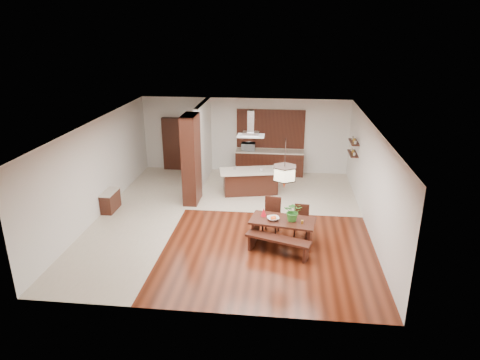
# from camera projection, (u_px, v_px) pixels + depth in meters

# --- Properties ---
(room_shell) EXTENTS (9.00, 9.04, 2.92)m
(room_shell) POSITION_uv_depth(u_px,v_px,m) (230.00, 153.00, 12.21)
(room_shell) COLOR #3E170B
(room_shell) RESTS_ON ground
(tile_hallway) EXTENTS (2.50, 9.00, 0.01)m
(tile_hallway) POSITION_uv_depth(u_px,v_px,m) (142.00, 214.00, 13.20)
(tile_hallway) COLOR beige
(tile_hallway) RESTS_ON ground
(tile_kitchen) EXTENTS (5.50, 4.00, 0.01)m
(tile_kitchen) POSITION_uv_depth(u_px,v_px,m) (274.00, 190.00, 15.13)
(tile_kitchen) COLOR beige
(tile_kitchen) RESTS_ON ground
(soffit_band) EXTENTS (8.00, 9.00, 0.02)m
(soffit_band) POSITION_uv_depth(u_px,v_px,m) (229.00, 125.00, 11.93)
(soffit_band) COLOR #432110
(soffit_band) RESTS_ON room_shell
(partition_pier) EXTENTS (0.45, 1.00, 2.90)m
(partition_pier) POSITION_uv_depth(u_px,v_px,m) (191.00, 159.00, 13.68)
(partition_pier) COLOR black
(partition_pier) RESTS_ON ground
(partition_stub) EXTENTS (0.18, 2.40, 2.90)m
(partition_stub) POSITION_uv_depth(u_px,v_px,m) (204.00, 142.00, 15.64)
(partition_stub) COLOR silver
(partition_stub) RESTS_ON ground
(hallway_console) EXTENTS (0.37, 0.88, 0.63)m
(hallway_console) POSITION_uv_depth(u_px,v_px,m) (110.00, 201.00, 13.38)
(hallway_console) COLOR black
(hallway_console) RESTS_ON ground
(hallway_doorway) EXTENTS (1.10, 0.20, 2.10)m
(hallway_doorway) POSITION_uv_depth(u_px,v_px,m) (177.00, 144.00, 16.94)
(hallway_doorway) COLOR black
(hallway_doorway) RESTS_ON ground
(rear_counter) EXTENTS (2.60, 0.62, 0.95)m
(rear_counter) POSITION_uv_depth(u_px,v_px,m) (269.00, 162.00, 16.58)
(rear_counter) COLOR black
(rear_counter) RESTS_ON ground
(kitchen_window) EXTENTS (2.60, 0.08, 1.50)m
(kitchen_window) POSITION_uv_depth(u_px,v_px,m) (271.00, 129.00, 16.38)
(kitchen_window) COLOR #A26230
(kitchen_window) RESTS_ON room_shell
(shelf_lower) EXTENTS (0.26, 0.90, 0.04)m
(shelf_lower) POSITION_uv_depth(u_px,v_px,m) (353.00, 154.00, 14.48)
(shelf_lower) COLOR black
(shelf_lower) RESTS_ON room_shell
(shelf_upper) EXTENTS (0.26, 0.90, 0.04)m
(shelf_upper) POSITION_uv_depth(u_px,v_px,m) (354.00, 142.00, 14.34)
(shelf_upper) COLOR black
(shelf_upper) RESTS_ON room_shell
(dining_table) EXTENTS (1.79, 1.11, 0.70)m
(dining_table) POSITION_uv_depth(u_px,v_px,m) (283.00, 226.00, 11.28)
(dining_table) COLOR black
(dining_table) RESTS_ON ground
(dining_bench) EXTENTS (1.71, 0.90, 0.47)m
(dining_bench) POSITION_uv_depth(u_px,v_px,m) (278.00, 246.00, 10.83)
(dining_bench) COLOR black
(dining_bench) RESTS_ON ground
(dining_chair_left) EXTENTS (0.54, 0.54, 1.03)m
(dining_chair_left) POSITION_uv_depth(u_px,v_px,m) (271.00, 216.00, 11.85)
(dining_chair_left) COLOR black
(dining_chair_left) RESTS_ON ground
(dining_chair_right) EXTENTS (0.43, 0.43, 0.90)m
(dining_chair_right) POSITION_uv_depth(u_px,v_px,m) (301.00, 222.00, 11.66)
(dining_chair_right) COLOR black
(dining_chair_right) RESTS_ON ground
(pendant_lantern) EXTENTS (0.64, 0.64, 1.31)m
(pendant_lantern) POSITION_uv_depth(u_px,v_px,m) (285.00, 164.00, 10.68)
(pendant_lantern) COLOR beige
(pendant_lantern) RESTS_ON room_shell
(foliage_plant) EXTENTS (0.49, 0.43, 0.53)m
(foliage_plant) POSITION_uv_depth(u_px,v_px,m) (293.00, 211.00, 11.07)
(foliage_plant) COLOR #317C29
(foliage_plant) RESTS_ON dining_table
(fruit_bowl) EXTENTS (0.39, 0.39, 0.08)m
(fruit_bowl) POSITION_uv_depth(u_px,v_px,m) (273.00, 218.00, 11.20)
(fruit_bowl) COLOR beige
(fruit_bowl) RESTS_ON dining_table
(napkin_cone) EXTENTS (0.19, 0.19, 0.23)m
(napkin_cone) POSITION_uv_depth(u_px,v_px,m) (264.00, 212.00, 11.39)
(napkin_cone) COLOR red
(napkin_cone) RESTS_ON dining_table
(gold_ornament) EXTENTS (0.07, 0.07, 0.09)m
(gold_ornament) POSITION_uv_depth(u_px,v_px,m) (302.00, 222.00, 10.98)
(gold_ornament) COLOR gold
(gold_ornament) RESTS_ON dining_table
(kitchen_island) EXTENTS (2.23, 1.34, 0.86)m
(kitchen_island) POSITION_uv_depth(u_px,v_px,m) (250.00, 181.00, 14.69)
(kitchen_island) COLOR black
(kitchen_island) RESTS_ON ground
(range_hood) EXTENTS (0.90, 0.55, 0.87)m
(range_hood) POSITION_uv_depth(u_px,v_px,m) (251.00, 123.00, 14.00)
(range_hood) COLOR silver
(range_hood) RESTS_ON room_shell
(island_cup) EXTENTS (0.15, 0.15, 0.10)m
(island_cup) POSITION_uv_depth(u_px,v_px,m) (261.00, 170.00, 14.37)
(island_cup) COLOR silver
(island_cup) RESTS_ON kitchen_island
(microwave) EXTENTS (0.53, 0.37, 0.29)m
(microwave) POSITION_uv_depth(u_px,v_px,m) (248.00, 147.00, 16.42)
(microwave) COLOR silver
(microwave) RESTS_ON rear_counter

